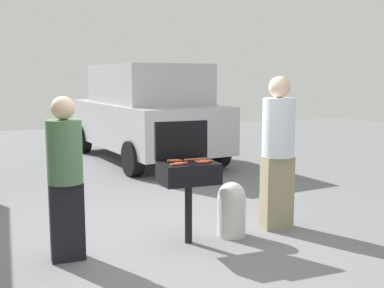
{
  "coord_description": "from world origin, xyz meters",
  "views": [
    {
      "loc": [
        -1.5,
        -4.81,
        1.79
      ],
      "look_at": [
        0.5,
        0.37,
        1.0
      ],
      "focal_mm": 44.94,
      "sensor_mm": 36.0,
      "label": 1
    }
  ],
  "objects_px": {
    "hot_dog_1": "(206,161)",
    "hot_dog_2": "(176,161)",
    "hot_dog_7": "(177,164)",
    "parked_minivan": "(146,112)",
    "hot_dog_0": "(200,161)",
    "hot_dog_4": "(190,160)",
    "person_right": "(278,147)",
    "hot_dog_5": "(173,160)",
    "hot_dog_8": "(181,163)",
    "propane_tank": "(231,208)",
    "person_left": "(65,173)",
    "hot_dog_6": "(202,162)",
    "bbq_grill": "(188,175)",
    "hot_dog_3": "(201,159)"
  },
  "relations": [
    {
      "from": "hot_dog_1",
      "to": "hot_dog_2",
      "type": "xyz_separation_m",
      "value": [
        -0.29,
        0.12,
        0.0
      ]
    },
    {
      "from": "hot_dog_7",
      "to": "parked_minivan",
      "type": "xyz_separation_m",
      "value": [
        1.17,
        5.31,
        0.13
      ]
    },
    {
      "from": "hot_dog_0",
      "to": "hot_dog_4",
      "type": "bearing_deg",
      "value": 129.72
    },
    {
      "from": "hot_dog_2",
      "to": "person_right",
      "type": "relative_size",
      "value": 0.07
    },
    {
      "from": "hot_dog_2",
      "to": "hot_dog_7",
      "type": "bearing_deg",
      "value": -107.56
    },
    {
      "from": "hot_dog_5",
      "to": "hot_dog_8",
      "type": "height_order",
      "value": "same"
    },
    {
      "from": "propane_tank",
      "to": "person_left",
      "type": "height_order",
      "value": "person_left"
    },
    {
      "from": "hot_dog_8",
      "to": "parked_minivan",
      "type": "distance_m",
      "value": 5.39
    },
    {
      "from": "hot_dog_4",
      "to": "person_left",
      "type": "height_order",
      "value": "person_left"
    },
    {
      "from": "hot_dog_6",
      "to": "parked_minivan",
      "type": "xyz_separation_m",
      "value": [
        0.88,
        5.29,
        0.13
      ]
    },
    {
      "from": "hot_dog_7",
      "to": "hot_dog_0",
      "type": "bearing_deg",
      "value": 17.26
    },
    {
      "from": "hot_dog_4",
      "to": "propane_tank",
      "type": "relative_size",
      "value": 0.21
    },
    {
      "from": "hot_dog_4",
      "to": "hot_dog_7",
      "type": "distance_m",
      "value": 0.29
    },
    {
      "from": "hot_dog_5",
      "to": "hot_dog_7",
      "type": "distance_m",
      "value": 0.22
    },
    {
      "from": "hot_dog_6",
      "to": "person_left",
      "type": "height_order",
      "value": "person_left"
    },
    {
      "from": "hot_dog_5",
      "to": "hot_dog_8",
      "type": "xyz_separation_m",
      "value": [
        0.03,
        -0.18,
        0.0
      ]
    },
    {
      "from": "hot_dog_2",
      "to": "hot_dog_4",
      "type": "relative_size",
      "value": 1.0
    },
    {
      "from": "bbq_grill",
      "to": "parked_minivan",
      "type": "xyz_separation_m",
      "value": [
        1.0,
        5.19,
        0.28
      ]
    },
    {
      "from": "hot_dog_0",
      "to": "propane_tank",
      "type": "relative_size",
      "value": 0.21
    },
    {
      "from": "hot_dog_1",
      "to": "hot_dog_2",
      "type": "height_order",
      "value": "same"
    },
    {
      "from": "hot_dog_1",
      "to": "person_left",
      "type": "distance_m",
      "value": 1.45
    },
    {
      "from": "propane_tank",
      "to": "person_left",
      "type": "xyz_separation_m",
      "value": [
        -1.8,
        -0.07,
        0.55
      ]
    },
    {
      "from": "person_left",
      "to": "person_right",
      "type": "xyz_separation_m",
      "value": [
        2.43,
        0.14,
        0.1
      ]
    },
    {
      "from": "hot_dog_0",
      "to": "person_left",
      "type": "relative_size",
      "value": 0.08
    },
    {
      "from": "hot_dog_3",
      "to": "hot_dog_8",
      "type": "height_order",
      "value": "same"
    },
    {
      "from": "hot_dog_1",
      "to": "person_right",
      "type": "xyz_separation_m",
      "value": [
        0.98,
        0.17,
        0.07
      ]
    },
    {
      "from": "bbq_grill",
      "to": "hot_dog_7",
      "type": "xyz_separation_m",
      "value": [
        -0.18,
        -0.12,
        0.15
      ]
    },
    {
      "from": "hot_dog_7",
      "to": "person_right",
      "type": "height_order",
      "value": "person_right"
    },
    {
      "from": "parked_minivan",
      "to": "hot_dog_8",
      "type": "bearing_deg",
      "value": 70.34
    },
    {
      "from": "bbq_grill",
      "to": "hot_dog_8",
      "type": "bearing_deg",
      "value": -143.79
    },
    {
      "from": "hot_dog_3",
      "to": "person_left",
      "type": "relative_size",
      "value": 0.08
    },
    {
      "from": "hot_dog_1",
      "to": "hot_dog_6",
      "type": "xyz_separation_m",
      "value": [
        -0.05,
        -0.04,
        0.0
      ]
    },
    {
      "from": "hot_dog_0",
      "to": "hot_dog_1",
      "type": "bearing_deg",
      "value": -37.93
    },
    {
      "from": "hot_dog_2",
      "to": "person_left",
      "type": "relative_size",
      "value": 0.08
    },
    {
      "from": "hot_dog_2",
      "to": "hot_dog_6",
      "type": "height_order",
      "value": "same"
    },
    {
      "from": "hot_dog_0",
      "to": "person_right",
      "type": "bearing_deg",
      "value": 7.41
    },
    {
      "from": "hot_dog_1",
      "to": "hot_dog_5",
      "type": "bearing_deg",
      "value": 152.37
    },
    {
      "from": "bbq_grill",
      "to": "hot_dog_4",
      "type": "relative_size",
      "value": 6.78
    },
    {
      "from": "hot_dog_1",
      "to": "propane_tank",
      "type": "height_order",
      "value": "hot_dog_1"
    },
    {
      "from": "hot_dog_6",
      "to": "propane_tank",
      "type": "height_order",
      "value": "hot_dog_6"
    },
    {
      "from": "hot_dog_5",
      "to": "propane_tank",
      "type": "height_order",
      "value": "hot_dog_5"
    },
    {
      "from": "hot_dog_5",
      "to": "hot_dog_4",
      "type": "bearing_deg",
      "value": -8.12
    },
    {
      "from": "bbq_grill",
      "to": "person_left",
      "type": "relative_size",
      "value": 0.55
    },
    {
      "from": "hot_dog_4",
      "to": "bbq_grill",
      "type": "bearing_deg",
      "value": -119.91
    },
    {
      "from": "bbq_grill",
      "to": "person_left",
      "type": "height_order",
      "value": "person_left"
    },
    {
      "from": "hot_dog_4",
      "to": "hot_dog_7",
      "type": "relative_size",
      "value": 1.0
    },
    {
      "from": "hot_dog_5",
      "to": "person_left",
      "type": "distance_m",
      "value": 1.14
    },
    {
      "from": "propane_tank",
      "to": "person_right",
      "type": "distance_m",
      "value": 0.9
    },
    {
      "from": "hot_dog_8",
      "to": "parked_minivan",
      "type": "xyz_separation_m",
      "value": [
        1.11,
        5.27,
        0.13
      ]
    },
    {
      "from": "hot_dog_6",
      "to": "hot_dog_5",
      "type": "bearing_deg",
      "value": 142.03
    }
  ]
}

